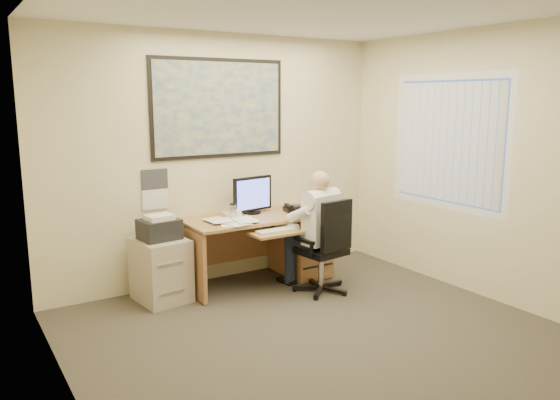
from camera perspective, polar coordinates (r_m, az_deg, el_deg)
room_shell at (r=4.16m, az=7.47°, el=1.37°), size 4.00×4.50×2.70m
desk at (r=6.19m, az=0.14°, el=-4.05°), size 1.60×0.97×1.15m
world_map at (r=5.99m, az=-6.36°, el=9.49°), size 1.56×0.03×1.06m
wall_calendar at (r=5.79m, az=-12.92°, el=1.08°), size 0.28×0.01×0.42m
window_blinds at (r=6.08m, az=17.13°, el=5.80°), size 0.06×1.40×1.30m
filing_cabinet at (r=5.62m, az=-12.36°, el=-6.55°), size 0.52×0.60×0.88m
office_chair at (r=5.74m, az=4.55°, el=-6.83°), size 0.67×0.67×1.00m
person at (r=5.71m, az=4.19°, el=-3.32°), size 0.67×0.85×1.28m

